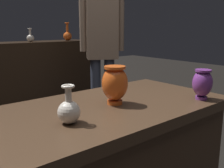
% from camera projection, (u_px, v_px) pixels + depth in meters
% --- Properties ---
extents(vase_centerpiece, '(0.13, 0.13, 0.19)m').
position_uv_depth(vase_centerpiece, '(115.00, 83.00, 1.23)').
color(vase_centerpiece, '#E55B1E').
rests_on(vase_centerpiece, display_plinth).
extents(vase_tall_behind, '(0.10, 0.10, 0.16)m').
position_uv_depth(vase_tall_behind, '(202.00, 83.00, 1.32)').
color(vase_tall_behind, '#7A388E').
rests_on(vase_tall_behind, display_plinth).
extents(vase_left_accent, '(0.09, 0.09, 0.15)m').
position_uv_depth(vase_left_accent, '(69.00, 110.00, 0.99)').
color(vase_left_accent, silver).
rests_on(vase_left_accent, display_plinth).
extents(shelf_vase_far_right, '(0.11, 0.11, 0.24)m').
position_uv_depth(shelf_vase_far_right, '(68.00, 35.00, 3.46)').
color(shelf_vase_far_right, '#E55B1E').
rests_on(shelf_vase_far_right, back_display_shelf).
extents(shelf_vase_right, '(0.09, 0.09, 0.16)m').
position_uv_depth(shelf_vase_right, '(30.00, 38.00, 3.13)').
color(shelf_vase_right, silver).
rests_on(shelf_vase_right, back_display_shelf).
extents(visitor_near_right, '(0.42, 0.32, 1.69)m').
position_uv_depth(visitor_near_right, '(102.00, 43.00, 2.73)').
color(visitor_near_right, '#333847').
rests_on(visitor_near_right, ground_plane).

